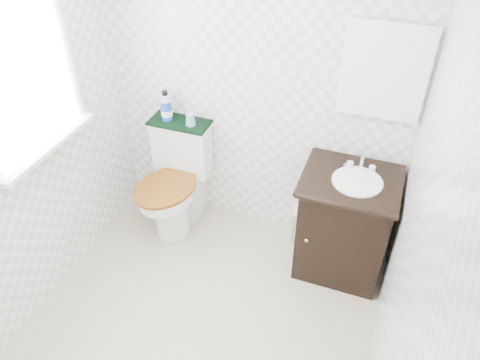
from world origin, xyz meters
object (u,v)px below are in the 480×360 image
Objects in this scene: vanity at (345,223)px; mouthwash_bottle at (166,107)px; cup at (190,119)px; toilet at (178,184)px; trash_bin at (304,224)px.

vanity is 3.96× the size of mouthwash_bottle.
mouthwash_bottle is 0.21m from cup.
toilet is 0.63m from mouthwash_bottle.
vanity is at bearing -2.63° from toilet.
vanity is (1.33, -0.06, 0.06)m from toilet.
vanity is 1.33m from cup.
mouthwash_bottle reaches higher than toilet.
cup is at bearing -4.12° from mouthwash_bottle.
mouthwash_bottle is (-0.10, 0.13, 0.61)m from toilet.
cup is (-1.23, 0.17, 0.49)m from vanity.
trash_bin is 3.15× the size of cup.
mouthwash_bottle is (-1.11, -0.01, 0.83)m from trash_bin.
toilet is 3.69× the size of mouthwash_bottle.
cup reaches higher than vanity.
mouthwash_bottle reaches higher than trash_bin.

